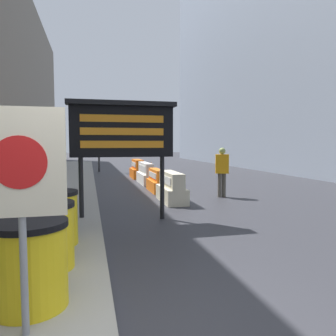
% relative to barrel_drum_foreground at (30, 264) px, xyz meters
% --- Properties ---
extents(barrel_drum_foreground, '(0.74, 0.74, 0.85)m').
position_rel_barrel_drum_foreground_xyz_m(barrel_drum_foreground, '(0.00, 0.00, 0.00)').
color(barrel_drum_foreground, yellow).
rests_on(barrel_drum_foreground, sidewalk_left).
extents(barrel_drum_middle, '(0.74, 0.74, 0.85)m').
position_rel_barrel_drum_foreground_xyz_m(barrel_drum_middle, '(0.02, 1.02, 0.00)').
color(barrel_drum_middle, yellow).
rests_on(barrel_drum_middle, sidewalk_left).
extents(barrel_drum_back, '(0.74, 0.74, 0.85)m').
position_rel_barrel_drum_foreground_xyz_m(barrel_drum_back, '(0.03, 2.04, 0.00)').
color(barrel_drum_back, yellow).
rests_on(barrel_drum_back, sidewalk_left).
extents(warning_sign, '(0.71, 0.08, 1.89)m').
position_rel_barrel_drum_foreground_xyz_m(warning_sign, '(0.04, -0.51, 0.90)').
color(warning_sign, gray).
rests_on(warning_sign, sidewalk_left).
extents(message_board, '(2.36, 0.36, 2.64)m').
position_rel_barrel_drum_foreground_xyz_m(message_board, '(1.29, 3.90, 1.44)').
color(message_board, black).
rests_on(message_board, ground_plane).
extents(jersey_barrier_cream, '(0.61, 1.67, 0.89)m').
position_rel_barrel_drum_foreground_xyz_m(jersey_barrier_cream, '(2.93, 5.96, -0.17)').
color(jersey_barrier_cream, beige).
rests_on(jersey_barrier_cream, ground_plane).
extents(jersey_barrier_orange_near, '(0.50, 1.61, 0.80)m').
position_rel_barrel_drum_foreground_xyz_m(jersey_barrier_orange_near, '(2.93, 8.13, -0.20)').
color(jersey_barrier_orange_near, orange).
rests_on(jersey_barrier_orange_near, ground_plane).
extents(jersey_barrier_white, '(0.51, 2.09, 0.90)m').
position_rel_barrel_drum_foreground_xyz_m(jersey_barrier_white, '(2.93, 10.52, -0.16)').
color(jersey_barrier_white, silver).
rests_on(jersey_barrier_white, ground_plane).
extents(jersey_barrier_orange_far, '(0.63, 1.71, 0.92)m').
position_rel_barrel_drum_foreground_xyz_m(jersey_barrier_orange_far, '(2.93, 12.91, -0.15)').
color(jersey_barrier_orange_far, orange).
rests_on(jersey_barrier_orange_far, ground_plane).
extents(traffic_cone_near, '(0.44, 0.44, 0.79)m').
position_rel_barrel_drum_foreground_xyz_m(traffic_cone_near, '(3.66, 13.03, -0.17)').
color(traffic_cone_near, black).
rests_on(traffic_cone_near, ground_plane).
extents(traffic_cone_mid, '(0.42, 0.42, 0.75)m').
position_rel_barrel_drum_foreground_xyz_m(traffic_cone_mid, '(3.43, 12.02, -0.19)').
color(traffic_cone_mid, black).
rests_on(traffic_cone_mid, ground_plane).
extents(traffic_light_near_curb, '(0.28, 0.45, 4.17)m').
position_rel_barrel_drum_foreground_xyz_m(traffic_light_near_curb, '(1.17, 16.98, 2.46)').
color(traffic_light_near_curb, '#2D2D30').
rests_on(traffic_light_near_curb, ground_plane).
extents(pedestrian_worker, '(0.48, 0.38, 1.59)m').
position_rel_barrel_drum_foreground_xyz_m(pedestrian_worker, '(4.71, 6.42, 0.38)').
color(pedestrian_worker, '#514C42').
rests_on(pedestrian_worker, ground_plane).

